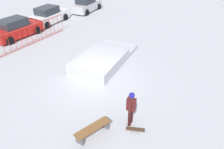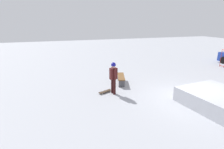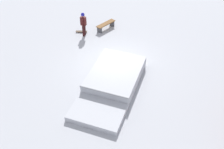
% 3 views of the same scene
% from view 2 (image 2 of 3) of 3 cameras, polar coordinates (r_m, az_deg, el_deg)
% --- Properties ---
extents(ground_plane, '(60.00, 60.00, 0.00)m').
position_cam_2_polar(ground_plane, '(9.92, 23.04, -7.35)').
color(ground_plane, '#A8AAB2').
extents(skater, '(0.44, 0.41, 1.73)m').
position_cam_2_polar(skater, '(9.58, 0.44, -0.37)').
color(skater, black).
rests_on(skater, ground).
extents(skateboard, '(0.50, 0.81, 0.09)m').
position_cam_2_polar(skateboard, '(10.00, -2.15, -5.30)').
color(skateboard, '#3F2D1E').
rests_on(skateboard, ground).
extents(park_bench, '(1.65, 0.87, 0.48)m').
position_cam_2_polar(park_bench, '(11.38, 2.84, -1.05)').
color(park_bench, brown).
rests_on(park_bench, ground).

